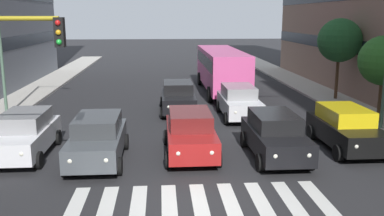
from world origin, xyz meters
The scene contains 14 objects.
ground_plane centered at (0.00, 0.00, 0.00)m, with size 180.00×180.00×0.00m, color #262628.
crosswalk_markings centered at (0.00, 0.00, 0.00)m, with size 7.65×2.80×0.01m.
car_0 centered at (-6.42, -4.73, 0.89)m, with size 2.02×4.44×1.72m.
car_1 centered at (-3.25, -3.91, 0.89)m, with size 2.02×4.44×1.72m.
car_2 centered at (-0.04, -4.44, 0.89)m, with size 2.02×4.44×1.72m.
car_3 centered at (3.47, -3.93, 0.89)m, with size 2.02×4.44×1.72m.
car_4 centered at (6.40, -4.78, 0.89)m, with size 2.02×4.44×1.72m.
car_row2_0 centered at (0.13, -11.98, 0.89)m, with size 2.02×4.44×1.72m.
car_row2_1 centered at (-3.07, -10.46, 0.89)m, with size 2.02×4.44×1.72m.
bus_behind_traffic centered at (-3.25, -18.38, 1.86)m, with size 2.78×10.50×3.00m.
street_lamp_left centered at (-8.75, -7.31, 4.48)m, with size 3.43×0.28×6.97m.
street_lamp_right centered at (8.99, -11.28, 4.56)m, with size 2.42×0.28×7.32m.
street_tree_1 centered at (-9.76, -8.35, 3.23)m, with size 2.44×2.44×4.31m.
street_tree_2 centered at (-10.17, -14.58, 3.85)m, with size 2.74×2.74×5.09m.
Camera 1 is at (1.09, 11.41, 5.36)m, focal length 39.45 mm.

